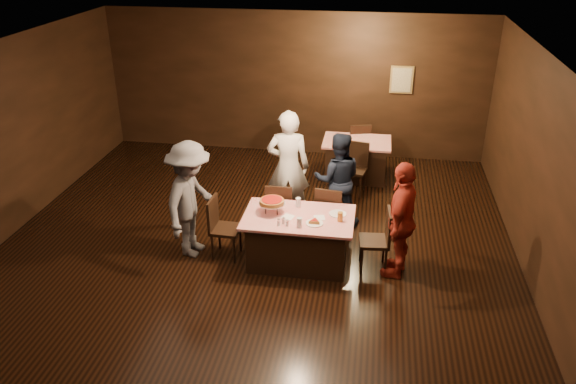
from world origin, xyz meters
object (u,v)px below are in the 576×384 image
object	(u,v)px
chair_back_far	(358,144)
glass_front_left	(299,222)
chair_back_near	(354,169)
diner_red_shirt	(401,220)
diner_white_jacket	(288,167)
pizza_stand	(272,202)
diner_navy_hoodie	(338,180)
main_table	(298,239)
chair_end_left	(226,228)
chair_far_left	(280,208)
glass_back	(298,202)
diner_grey_knit	(191,200)
back_table	(356,159)
glass_amber	(340,217)
plate_empty	(338,214)
chair_end_right	(374,240)
chair_far_right	(330,212)

from	to	relation	value
chair_back_far	glass_front_left	distance (m)	4.16
chair_back_near	diner_red_shirt	world-z (taller)	diner_red_shirt
diner_white_jacket	pizza_stand	xyz separation A→B (m)	(-0.04, -1.26, -0.01)
diner_navy_hoodie	main_table	bearing A→B (deg)	63.96
main_table	chair_end_left	world-z (taller)	chair_end_left
chair_far_left	diner_white_jacket	size ratio (longest dim) A/B	0.49
diner_white_jacket	glass_back	world-z (taller)	diner_white_jacket
chair_back_near	diner_grey_knit	world-z (taller)	diner_grey_knit
back_table	diner_white_jacket	world-z (taller)	diner_white_jacket
chair_end_left	glass_amber	xyz separation A→B (m)	(1.70, -0.05, 0.37)
diner_white_jacket	diner_grey_knit	world-z (taller)	diner_white_jacket
diner_grey_knit	plate_empty	bearing A→B (deg)	-77.47
chair_back_far	diner_white_jacket	world-z (taller)	diner_white_jacket
back_table	chair_end_left	world-z (taller)	chair_end_left
main_table	diner_red_shirt	distance (m)	1.53
chair_back_near	diner_grey_knit	xyz separation A→B (m)	(-2.30, -2.48, 0.43)
chair_end_right	main_table	bearing A→B (deg)	-94.98
main_table	diner_red_shirt	size ratio (longest dim) A/B	0.92
chair_end_right	diner_white_jacket	size ratio (longest dim) A/B	0.49
main_table	diner_navy_hoodie	bearing A→B (deg)	70.00
diner_navy_hoodie	glass_front_left	distance (m)	1.62
diner_navy_hoodie	chair_back_far	bearing A→B (deg)	-101.15
chair_far_right	chair_back_near	size ratio (longest dim) A/B	1.00
chair_far_left	chair_back_far	xyz separation A→B (m)	(1.09, 3.04, 0.00)
glass_amber	glass_front_left	bearing A→B (deg)	-155.56
pizza_stand	diner_navy_hoodie	bearing A→B (deg)	54.73
plate_empty	glass_back	xyz separation A→B (m)	(-0.60, 0.15, 0.06)
pizza_stand	glass_front_left	xyz separation A→B (m)	(0.45, -0.35, -0.11)
glass_back	chair_far_right	bearing A→B (deg)	45.00
main_table	plate_empty	distance (m)	0.69
chair_far_left	pizza_stand	size ratio (longest dim) A/B	2.50
chair_far_right	diner_navy_hoodie	bearing A→B (deg)	-88.75
chair_back_far	plate_empty	xyz separation A→B (m)	(-0.14, -3.64, 0.30)
chair_back_far	diner_red_shirt	world-z (taller)	diner_red_shirt
main_table	chair_back_near	xyz separation A→B (m)	(0.69, 2.49, 0.09)
chair_end_right	glass_front_left	distance (m)	1.15
chair_back_near	chair_end_left	bearing A→B (deg)	-114.04
main_table	chair_end_right	bearing A→B (deg)	0.00
chair_far_left	diner_red_shirt	size ratio (longest dim) A/B	0.55
main_table	chair_back_far	size ratio (longest dim) A/B	1.68
chair_end_left	diner_red_shirt	bearing A→B (deg)	-88.41
chair_end_left	back_table	bearing A→B (deg)	-26.41
plate_empty	diner_white_jacket	bearing A→B (deg)	128.08
back_table	glass_front_left	xyz separation A→B (m)	(-0.64, -3.49, 0.46)
back_table	plate_empty	xyz separation A→B (m)	(-0.14, -3.04, 0.39)
chair_far_right	glass_amber	xyz separation A→B (m)	(0.20, -0.80, 0.37)
chair_back_far	plate_empty	bearing A→B (deg)	73.34
glass_front_left	pizza_stand	bearing A→B (deg)	142.13
diner_white_jacket	diner_red_shirt	bearing A→B (deg)	137.81
chair_far_right	glass_amber	world-z (taller)	chair_far_right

